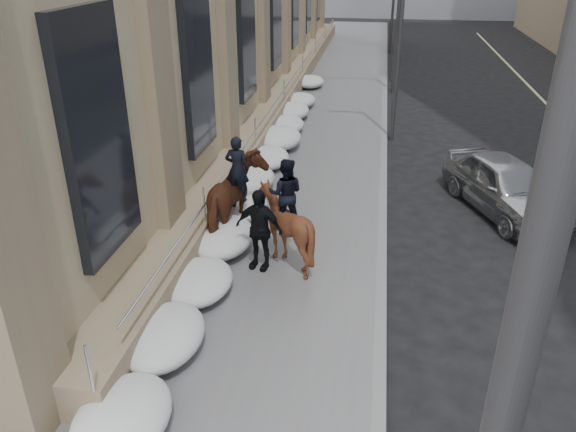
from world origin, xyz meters
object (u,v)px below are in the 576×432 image
at_px(pedestrian, 259,229).
at_px(car_silver, 506,186).
at_px(mounted_horse_right, 285,221).
at_px(mounted_horse_left, 236,198).

relative_size(pedestrian, car_silver, 0.42).
xyz_separation_m(mounted_horse_right, car_silver, (5.83, 4.05, -0.38)).
bearing_deg(mounted_horse_right, mounted_horse_left, -39.88).
xyz_separation_m(mounted_horse_right, pedestrian, (-0.56, -0.37, -0.06)).
relative_size(mounted_horse_left, mounted_horse_right, 1.05).
relative_size(mounted_horse_right, car_silver, 0.55).
bearing_deg(car_silver, mounted_horse_left, -179.53).
bearing_deg(pedestrian, mounted_horse_right, 48.26).
relative_size(mounted_horse_left, car_silver, 0.57).
bearing_deg(mounted_horse_left, mounted_horse_right, 148.66).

